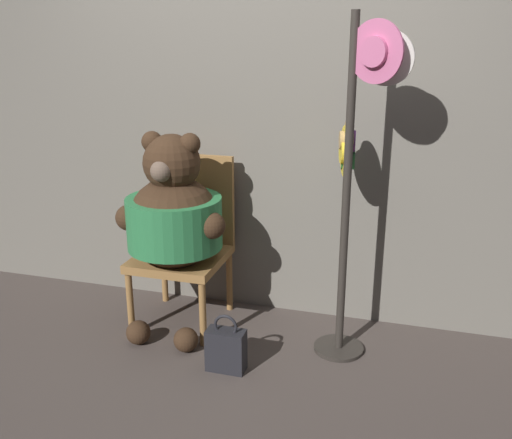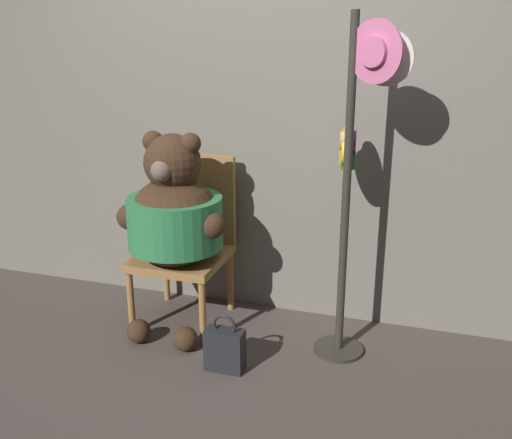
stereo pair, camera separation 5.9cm
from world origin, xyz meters
name	(u,v)px [view 2 (the right image)]	position (x,y,z in m)	size (l,w,h in m)	color
ground_plane	(230,349)	(0.00, 0.00, 0.00)	(14.00, 14.00, 0.00)	#4C423D
wall_back	(262,102)	(0.00, 0.62, 1.32)	(8.00, 0.10, 2.64)	slate
chair	(187,237)	(-0.39, 0.33, 0.52)	(0.51, 0.53, 1.01)	#9E703D
teddy_bear	(174,216)	(-0.38, 0.15, 0.71)	(0.66, 0.59, 1.19)	#3D2819
hat_display_rack	(354,160)	(0.62, 0.21, 1.09)	(0.43, 0.43, 1.81)	#332D28
handbag_on_ground	(225,349)	(0.05, -0.20, 0.12)	(0.21, 0.10, 0.32)	#232328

